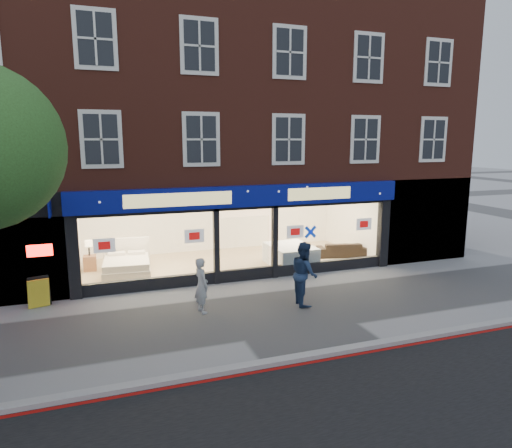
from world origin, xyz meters
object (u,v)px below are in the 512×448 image
display_bed (127,265)px  sofa (342,249)px  pedestrian_grey (201,285)px  mattress_stack (290,255)px  pedestrian_blue (304,273)px  a_board (39,292)px

display_bed → sofa: (8.47, -0.35, -0.03)m
sofa → pedestrian_grey: 7.79m
mattress_stack → pedestrian_blue: (-1.22, -3.75, 0.46)m
mattress_stack → sofa: size_ratio=1.01×
mattress_stack → a_board: (-8.55, -1.43, -0.03)m
sofa → a_board: (-11.07, -1.97, 0.06)m
a_board → pedestrian_blue: (7.33, -2.32, 0.49)m
display_bed → a_board: display_bed is taller
display_bed → mattress_stack: (5.94, -0.89, 0.06)m
sofa → mattress_stack: bearing=25.7°
display_bed → mattress_stack: display_bed is taller
sofa → pedestrian_blue: 5.71m
pedestrian_grey → display_bed: bearing=10.7°
a_board → pedestrian_grey: pedestrian_grey is taller
mattress_stack → pedestrian_blue: size_ratio=1.05×
display_bed → pedestrian_blue: size_ratio=1.13×
pedestrian_grey → pedestrian_blue: bearing=-108.8°
sofa → pedestrian_grey: size_ratio=1.24×
display_bed → pedestrian_blue: bearing=-39.5°
mattress_stack → sofa: 2.58m
display_bed → mattress_stack: 6.01m
display_bed → sofa: 8.47m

